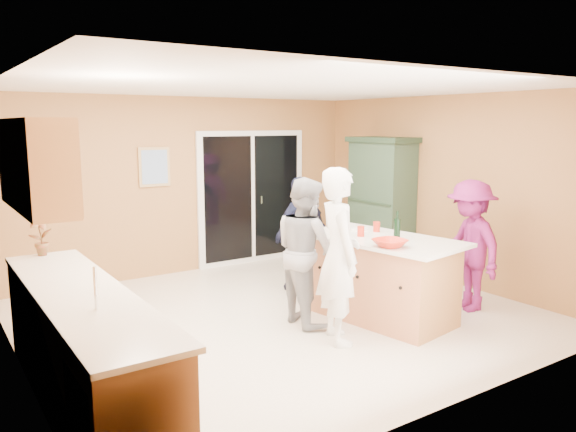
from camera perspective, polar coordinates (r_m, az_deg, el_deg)
floor at (r=6.62m, az=-0.61°, el=-10.11°), size 5.50×5.50×0.00m
ceiling at (r=6.26m, az=-0.65°, el=12.97°), size 5.50×5.00×0.10m
wall_back at (r=8.49m, az=-9.92°, el=3.09°), size 5.50×0.10×2.60m
wall_front at (r=4.46m, az=17.27°, el=-2.77°), size 5.50×0.10×2.60m
wall_left at (r=5.34m, az=-26.13°, el=-1.37°), size 0.10×5.00×2.60m
wall_right at (r=8.14m, az=15.81°, el=2.60°), size 0.10×5.00×2.60m
left_cabinet_run at (r=4.62m, az=-19.70°, el=-13.36°), size 0.65×3.05×1.24m
upper_cabinets at (r=5.10m, az=-24.33°, el=4.82°), size 0.35×1.60×0.75m
sliding_door at (r=8.97m, az=-3.65°, el=1.92°), size 1.90×0.07×2.10m
framed_picture at (r=8.24m, az=-13.42°, el=4.88°), size 0.46×0.04×0.56m
kitchen_island at (r=6.51m, az=9.40°, el=-6.49°), size 1.26×1.93×0.94m
green_hutch at (r=8.69m, az=9.45°, el=1.11°), size 0.58×1.10×2.01m
woman_white at (r=5.68m, az=5.19°, el=-4.04°), size 0.63×0.76×1.79m
woman_grey at (r=6.22m, az=1.86°, el=-3.55°), size 0.68×0.84×1.63m
woman_navy at (r=7.44m, az=1.37°, el=-1.82°), size 0.94×0.52×1.53m
woman_magenta at (r=7.00m, az=18.00°, el=-2.86°), size 0.84×1.13×1.56m
serving_bowl at (r=5.91m, az=10.30°, el=-2.72°), size 0.34×0.34×0.08m
tulip_vase at (r=5.92m, az=-23.87°, el=-1.65°), size 0.25×0.19×0.43m
tumbler_near at (r=6.42m, az=7.40°, el=-1.54°), size 0.09×0.09×0.12m
tumbler_far at (r=6.72m, az=8.99°, el=-1.08°), size 0.09×0.09×0.12m
wine_bottle at (r=6.32m, az=11.03°, el=-1.23°), size 0.07×0.07×0.31m
white_plate at (r=6.82m, az=7.28°, el=-1.34°), size 0.27×0.27×0.01m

